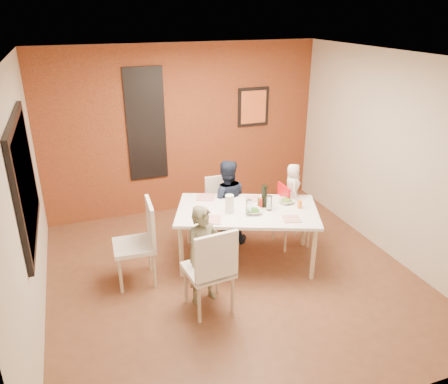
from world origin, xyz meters
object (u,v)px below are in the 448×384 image
object	(u,v)px
high_chair	(290,209)
child_near	(204,255)
child_far	(226,202)
paper_towel_roll	(229,204)
wine_bottle	(264,196)
toddler	(292,187)
dining_table	(247,214)
chair_near	(212,267)
chair_far	(221,203)
chair_left	(141,238)

from	to	relation	value
high_chair	child_near	bearing A→B (deg)	117.90
child_far	paper_towel_roll	size ratio (longest dim) A/B	5.14
high_chair	paper_towel_roll	world-z (taller)	paper_towel_roll
wine_bottle	toddler	bearing A→B (deg)	19.25
child_near	dining_table	bearing A→B (deg)	20.10
chair_near	child_far	distance (m)	1.65
child_near	toddler	size ratio (longest dim) A/B	1.78
dining_table	child_near	size ratio (longest dim) A/B	1.72
chair_far	wine_bottle	size ratio (longest dim) A/B	3.02
chair_near	wine_bottle	size ratio (longest dim) A/B	3.56
chair_far	toddler	xyz separation A→B (m)	(0.83, -0.64, 0.39)
wine_bottle	paper_towel_roll	size ratio (longest dim) A/B	1.22
dining_table	toddler	distance (m)	0.80
chair_left	child_far	size ratio (longest dim) A/B	0.85
dining_table	wine_bottle	bearing A→B (deg)	1.39
high_chair	paper_towel_roll	distance (m)	1.04
chair_near	chair_far	size ratio (longest dim) A/B	1.18
child_far	paper_towel_roll	world-z (taller)	child_far
chair_near	chair_left	size ratio (longest dim) A/B	1.00
child_far	toddler	xyz separation A→B (m)	(0.83, -0.40, 0.27)
child_near	toddler	world-z (taller)	toddler
chair_left	wine_bottle	xyz separation A→B (m)	(1.64, 0.01, 0.31)
chair_far	paper_towel_roll	distance (m)	0.94
dining_table	paper_towel_roll	xyz separation A→B (m)	(-0.25, -0.01, 0.19)
chair_left	child_near	distance (m)	0.88
chair_left	wine_bottle	distance (m)	1.67
chair_far	toddler	bearing A→B (deg)	-35.90
toddler	wine_bottle	size ratio (longest dim) A/B	2.27
dining_table	paper_towel_roll	world-z (taller)	paper_towel_roll
chair_left	child_far	xyz separation A→B (m)	(1.32, 0.59, 0.03)
wine_bottle	chair_near	bearing A→B (deg)	-138.57
dining_table	chair_left	world-z (taller)	chair_left
chair_far	chair_near	bearing A→B (deg)	-110.21
chair_far	child_far	size ratio (longest dim) A/B	0.72
dining_table	toddler	size ratio (longest dim) A/B	3.05
toddler	child_far	bearing A→B (deg)	82.28
dining_table	child_near	xyz separation A→B (m)	(-0.80, -0.65, -0.09)
chair_near	chair_far	distance (m)	1.87
chair_near	paper_towel_roll	size ratio (longest dim) A/B	4.36
chair_near	chair_left	distance (m)	1.08
chair_far	paper_towel_roll	xyz separation A→B (m)	(-0.18, -0.84, 0.38)
wine_bottle	high_chair	bearing A→B (deg)	20.08
paper_towel_roll	chair_far	bearing A→B (deg)	78.20
child_far	paper_towel_roll	distance (m)	0.67
child_near	toddler	distance (m)	1.78
toddler	wine_bottle	distance (m)	0.54
child_far	wine_bottle	bearing A→B (deg)	133.05
child_far	dining_table	bearing A→B (deg)	111.89
wine_bottle	chair_far	bearing A→B (deg)	111.22
dining_table	high_chair	size ratio (longest dim) A/B	2.19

